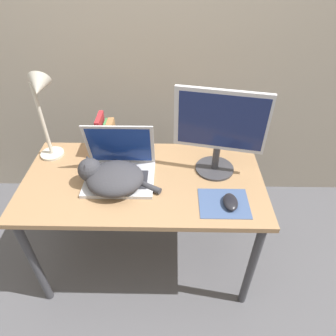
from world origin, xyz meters
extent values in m
plane|color=#4C4C51|center=(0.00, 0.00, 0.00)|extent=(12.00, 12.00, 0.00)
cube|color=#9E9384|center=(0.00, 1.08, 1.30)|extent=(8.00, 0.05, 2.60)
cube|color=#93704C|center=(0.00, 0.32, 0.70)|extent=(1.25, 0.65, 0.03)
cylinder|color=#38383D|center=(-0.58, 0.05, 0.34)|extent=(0.04, 0.04, 0.69)
cylinder|color=#38383D|center=(0.58, 0.05, 0.34)|extent=(0.04, 0.04, 0.69)
cylinder|color=#38383D|center=(-0.58, 0.60, 0.34)|extent=(0.04, 0.04, 0.69)
cylinder|color=#38383D|center=(0.58, 0.60, 0.34)|extent=(0.04, 0.04, 0.69)
cube|color=#B7B7BC|center=(-0.12, 0.31, 0.72)|extent=(0.35, 0.28, 0.02)
cube|color=#28282D|center=(-0.12, 0.30, 0.73)|extent=(0.29, 0.14, 0.00)
cube|color=#B7B7BC|center=(-0.12, 0.41, 0.86)|extent=(0.35, 0.08, 0.27)
cube|color=navy|center=(-0.12, 0.41, 0.86)|extent=(0.32, 0.06, 0.24)
ellipsoid|color=#333338|center=(-0.13, 0.26, 0.77)|extent=(0.30, 0.28, 0.12)
sphere|color=#333338|center=(-0.26, 0.29, 0.80)|extent=(0.12, 0.12, 0.12)
cone|color=#333338|center=(-0.27, 0.32, 0.85)|extent=(0.04, 0.04, 0.03)
cone|color=#333338|center=(-0.26, 0.25, 0.85)|extent=(0.04, 0.04, 0.03)
cylinder|color=#333338|center=(0.03, 0.25, 0.73)|extent=(0.14, 0.10, 0.03)
cylinder|color=#333338|center=(0.38, 0.41, 0.72)|extent=(0.21, 0.21, 0.01)
cylinder|color=#333338|center=(0.38, 0.41, 0.79)|extent=(0.04, 0.04, 0.13)
cube|color=#B2B2B7|center=(0.38, 0.41, 1.01)|extent=(0.45, 0.11, 0.32)
cube|color=navy|center=(0.38, 0.40, 1.01)|extent=(0.41, 0.09, 0.28)
cube|color=#384C75|center=(0.40, 0.15, 0.71)|extent=(0.24, 0.20, 0.00)
ellipsoid|color=black|center=(0.43, 0.14, 0.73)|extent=(0.07, 0.11, 0.03)
cube|color=maroon|center=(-0.25, 0.55, 0.83)|extent=(0.03, 0.14, 0.24)
cube|color=#387A42|center=(-0.22, 0.55, 0.81)|extent=(0.03, 0.12, 0.19)
cube|color=olive|center=(-0.19, 0.55, 0.81)|extent=(0.04, 0.12, 0.20)
cylinder|color=beige|center=(-0.54, 0.52, 0.72)|extent=(0.13, 0.13, 0.01)
cylinder|color=beige|center=(-0.54, 0.52, 0.94)|extent=(0.02, 0.02, 0.42)
cone|color=beige|center=(-0.49, 0.48, 1.15)|extent=(0.11, 0.13, 0.14)
cylinder|color=#232328|center=(-0.01, 0.59, 0.73)|extent=(0.02, 0.02, 0.02)
sphere|color=#4C4C51|center=(-0.01, 0.59, 0.77)|extent=(0.05, 0.05, 0.05)
camera|label=1|loc=(0.15, -0.85, 1.74)|focal=32.00mm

